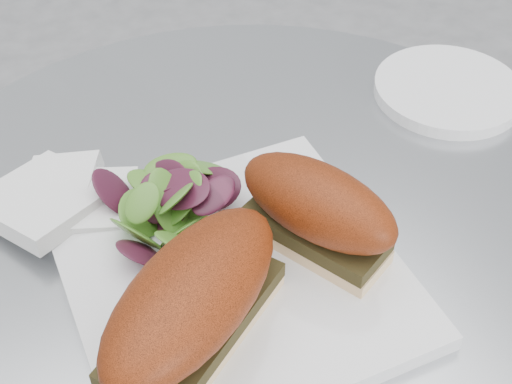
# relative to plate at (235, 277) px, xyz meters

# --- Properties ---
(table) EXTENTS (0.70, 0.70, 0.73)m
(table) POSITION_rel_plate_xyz_m (0.04, 0.05, -0.25)
(table) COLOR #A2A4A9
(table) RESTS_ON ground
(plate) EXTENTS (0.27, 0.27, 0.02)m
(plate) POSITION_rel_plate_xyz_m (0.00, 0.00, 0.00)
(plate) COLOR silver
(plate) RESTS_ON table
(sandwich_left) EXTENTS (0.19, 0.16, 0.08)m
(sandwich_left) POSITION_rel_plate_xyz_m (-0.05, -0.04, 0.05)
(sandwich_left) COLOR beige
(sandwich_left) RESTS_ON plate
(sandwich_right) EXTENTS (0.12, 0.15, 0.08)m
(sandwich_right) POSITION_rel_plate_xyz_m (0.07, -0.01, 0.05)
(sandwich_right) COLOR beige
(sandwich_right) RESTS_ON plate
(salad) EXTENTS (0.11, 0.11, 0.05)m
(salad) POSITION_rel_plate_xyz_m (-0.02, 0.07, 0.03)
(salad) COLOR #5A9B32
(salad) RESTS_ON plate
(napkin) EXTENTS (0.15, 0.15, 0.02)m
(napkin) POSITION_rel_plate_xyz_m (-0.10, 0.14, 0.00)
(napkin) COLOR white
(napkin) RESTS_ON table
(saucer) EXTENTS (0.16, 0.16, 0.01)m
(saucer) POSITION_rel_plate_xyz_m (0.32, 0.13, -0.00)
(saucer) COLOR silver
(saucer) RESTS_ON table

